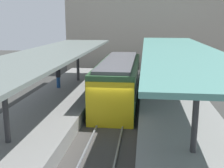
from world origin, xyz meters
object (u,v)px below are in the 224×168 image
(platform_bench, at_px, (165,90))
(platform_sign, at_px, (158,66))
(passenger_near_bench, at_px, (58,76))
(commuter_train, at_px, (119,81))

(platform_bench, distance_m, platform_sign, 2.91)
(platform_bench, distance_m, passenger_near_bench, 8.12)
(commuter_train, relative_size, passenger_near_bench, 6.34)
(passenger_near_bench, bearing_deg, commuter_train, -5.90)
(commuter_train, bearing_deg, platform_bench, -19.09)
(platform_bench, bearing_deg, passenger_near_bench, 168.52)
(commuter_train, bearing_deg, passenger_near_bench, 174.10)
(commuter_train, height_order, platform_sign, commuter_train)
(commuter_train, xyz_separation_m, passenger_near_bench, (-4.68, 0.48, 0.14))
(platform_sign, distance_m, passenger_near_bench, 7.66)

